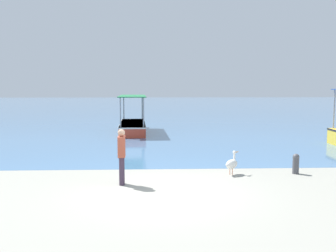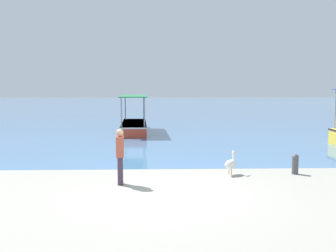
% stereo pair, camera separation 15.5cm
% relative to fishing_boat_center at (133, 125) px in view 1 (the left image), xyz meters
% --- Properties ---
extents(ground, '(120.00, 120.00, 0.00)m').
position_rel_fishing_boat_center_xyz_m(ground, '(1.64, -14.10, -0.49)').
color(ground, gray).
extents(harbor_water, '(110.00, 90.00, 0.00)m').
position_rel_fishing_boat_center_xyz_m(harbor_water, '(1.64, 33.90, -0.49)').
color(harbor_water, teal).
rests_on(harbor_water, ground).
extents(fishing_boat_center, '(1.91, 6.10, 2.37)m').
position_rel_fishing_boat_center_xyz_m(fishing_boat_center, '(0.00, 0.00, 0.00)').
color(fishing_boat_center, '#CE432C').
rests_on(fishing_boat_center, harbor_water).
extents(pelican, '(0.64, 0.65, 0.80)m').
position_rel_fishing_boat_center_xyz_m(pelican, '(3.96, -12.02, -0.11)').
color(pelican, '#E0997A').
rests_on(pelican, ground).
extents(mooring_bollard, '(0.23, 0.23, 0.69)m').
position_rel_fishing_boat_center_xyz_m(mooring_bollard, '(6.17, -11.97, -0.12)').
color(mooring_bollard, '#47474C').
rests_on(mooring_bollard, ground).
extents(fisherman_standing, '(0.24, 0.41, 1.69)m').
position_rel_fishing_boat_center_xyz_m(fisherman_standing, '(0.37, -13.14, 0.42)').
color(fisherman_standing, '#3F2F42').
rests_on(fisherman_standing, ground).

